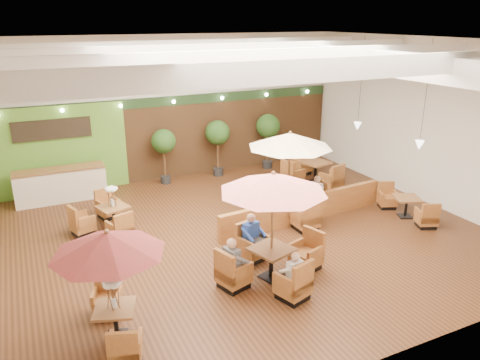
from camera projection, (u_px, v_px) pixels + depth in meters
room at (228, 105)px, 13.78m from camera, size 14.04×14.00×5.52m
service_counter at (61, 185)px, 16.20m from camera, size 3.00×0.75×1.18m
booth_divider at (304, 209)px, 14.57m from camera, size 6.05×0.72×0.84m
table_0 at (109, 257)px, 8.82m from camera, size 2.19×2.45×2.38m
table_1 at (273, 207)px, 10.93m from camera, size 2.86×2.86×2.77m
table_2 at (289, 160)px, 14.40m from camera, size 2.76×2.76×2.83m
table_3 at (106, 216)px, 14.00m from camera, size 1.80×2.58×1.50m
table_4 at (406, 207)px, 14.95m from camera, size 1.00×2.44×0.85m
table_5 at (309, 173)px, 18.01m from camera, size 2.01×2.89×1.03m
topiary_0 at (164, 143)px, 17.59m from camera, size 0.92×0.92×2.13m
topiary_1 at (218, 135)px, 18.46m from camera, size 0.97×0.97×2.26m
topiary_2 at (268, 128)px, 19.37m from camera, size 1.00×1.00×2.31m
diner_0 at (294, 270)px, 10.44m from camera, size 0.38×0.33×0.74m
diner_1 at (252, 233)px, 12.16m from camera, size 0.46×0.43×0.84m
diner_2 at (233, 258)px, 10.88m from camera, size 0.40×0.45×0.83m
diner_3 at (306, 206)px, 13.89m from camera, size 0.40×0.32×0.83m
diner_4 at (315, 190)px, 15.20m from camera, size 0.31×0.38×0.78m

